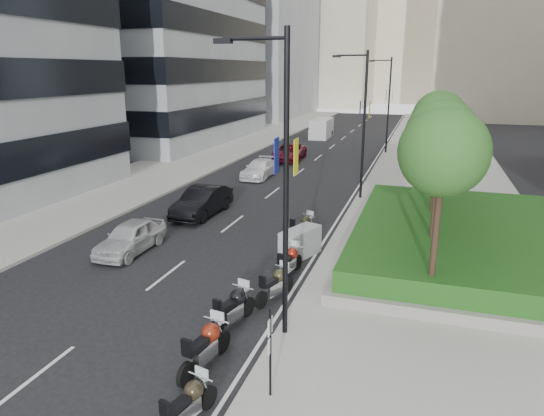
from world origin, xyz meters
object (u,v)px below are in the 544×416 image
at_px(lamp_post_0, 281,175).
at_px(car_b, 202,202).
at_px(motorcycle_2, 233,308).
at_px(lamp_post_1, 362,118).
at_px(motorcycle_4, 289,262).
at_px(car_a, 131,237).
at_px(motorcycle_1, 206,347).
at_px(motorcycle_6, 303,228).
at_px(parking_sign, 270,348).
at_px(motorcycle_5, 300,243).
at_px(car_d, 289,152).
at_px(delivery_van, 321,129).
at_px(motorcycle_0, 188,405).
at_px(car_c, 260,169).
at_px(motorcycle_3, 275,284).
at_px(lamp_post_2, 387,101).

bearing_deg(lamp_post_0, car_b, 125.65).
height_order(lamp_post_0, motorcycle_2, lamp_post_0).
distance_m(lamp_post_1, motorcycle_4, 13.39).
xyz_separation_m(motorcycle_4, car_a, (-7.48, 0.38, 0.11)).
relative_size(motorcycle_1, motorcycle_6, 1.15).
distance_m(parking_sign, motorcycle_5, 9.71).
distance_m(lamp_post_0, motorcycle_6, 9.92).
xyz_separation_m(car_d, delivery_van, (-0.37, 15.40, 0.31)).
bearing_deg(motorcycle_0, motorcycle_5, 14.94).
bearing_deg(motorcycle_0, car_c, 29.56).
relative_size(parking_sign, car_a, 0.61).
relative_size(motorcycle_3, delivery_van, 0.39).
height_order(parking_sign, car_c, parking_sign).
relative_size(motorcycle_1, motorcycle_4, 1.10).
xyz_separation_m(car_a, car_b, (0.58, 6.15, 0.09)).
bearing_deg(motorcycle_1, motorcycle_5, 6.20).
bearing_deg(motorcycle_2, lamp_post_0, -79.18).
bearing_deg(motorcycle_0, lamp_post_2, 12.73).
height_order(motorcycle_1, motorcycle_3, motorcycle_1).
relative_size(motorcycle_1, motorcycle_2, 1.04).
height_order(lamp_post_1, delivery_van, lamp_post_1).
bearing_deg(car_c, motorcycle_2, -72.11).
relative_size(car_d, delivery_van, 0.98).
distance_m(lamp_post_1, parking_sign, 20.33).
relative_size(motorcycle_0, car_d, 0.39).
bearing_deg(motorcycle_4, delivery_van, 20.59).
bearing_deg(lamp_post_1, motorcycle_3, -93.32).
bearing_deg(car_d, delivery_van, 87.64).
height_order(parking_sign, motorcycle_3, parking_sign).
bearing_deg(parking_sign, motorcycle_6, 100.40).
relative_size(lamp_post_1, motorcycle_3, 4.26).
distance_m(lamp_post_0, lamp_post_1, 17.00).
distance_m(motorcycle_2, car_b, 12.55).
xyz_separation_m(motorcycle_2, car_d, (-6.27, 28.78, 0.10)).
xyz_separation_m(lamp_post_2, car_b, (-7.85, -24.06, -4.27)).
relative_size(motorcycle_5, car_c, 0.50).
height_order(motorcycle_5, delivery_van, delivery_van).
distance_m(motorcycle_5, car_d, 23.35).
bearing_deg(delivery_van, lamp_post_2, -49.86).
height_order(motorcycle_1, car_b, car_b).
relative_size(motorcycle_6, car_d, 0.40).
relative_size(lamp_post_2, delivery_van, 1.68).
bearing_deg(car_b, car_d, 91.97).
relative_size(motorcycle_2, motorcycle_6, 1.11).
height_order(lamp_post_1, car_c, lamp_post_1).
xyz_separation_m(motorcycle_2, delivery_van, (-6.64, 44.18, 0.41)).
bearing_deg(lamp_post_2, car_b, -108.06).
xyz_separation_m(motorcycle_1, motorcycle_2, (-0.12, 2.30, -0.02)).
distance_m(motorcycle_5, motorcycle_6, 2.25).
xyz_separation_m(parking_sign, motorcycle_1, (-2.10, 0.77, -0.81)).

